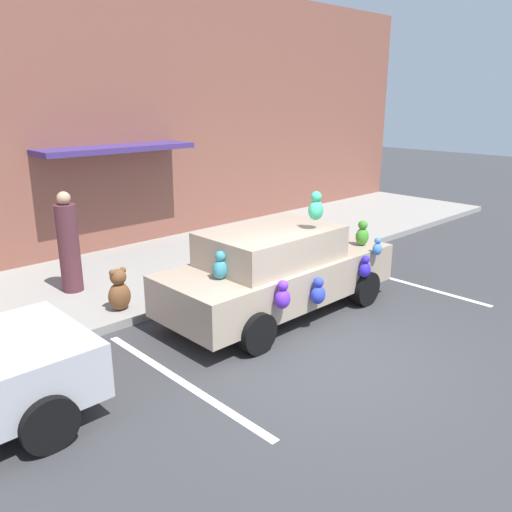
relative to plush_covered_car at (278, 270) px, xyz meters
The scene contains 8 objects.
ground_plane 2.09m from the plush_covered_car, 117.23° to the right, with size 60.00×60.00×0.00m, color #38383A.
sidewalk 3.48m from the plush_covered_car, 105.02° to the left, with size 24.00×4.00×0.15m, color gray.
storefront_building 6.00m from the plush_covered_car, 99.16° to the left, with size 24.00×1.25×6.40m.
parking_stripe_front 3.20m from the plush_covered_car, 13.32° to the right, with size 0.12×3.60×0.01m, color silver.
parking_stripe_rear 2.83m from the plush_covered_car, 164.79° to the right, with size 0.12×3.60×0.01m, color silver.
plush_covered_car is the anchor object (origin of this frame).
teddy_bear_on_sidewalk 2.75m from the plush_covered_car, 141.15° to the left, with size 0.39×0.33×0.75m.
pedestrian_near_shopfront 3.92m from the plush_covered_car, 125.91° to the left, with size 0.38×0.38×1.89m.
Camera 1 is at (-5.28, -4.19, 3.65)m, focal length 36.54 mm.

